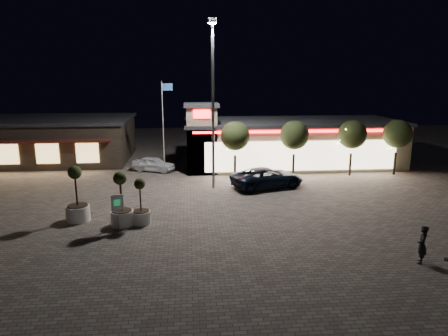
{
  "coord_description": "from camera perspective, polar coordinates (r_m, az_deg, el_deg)",
  "views": [
    {
      "loc": [
        0.21,
        -21.47,
        8.39
      ],
      "look_at": [
        2.63,
        6.0,
        2.03
      ],
      "focal_mm": 32.0,
      "sensor_mm": 36.0,
      "label": 1
    }
  ],
  "objects": [
    {
      "name": "planter_left",
      "position": [
        25.16,
        -20.21,
        -4.84
      ],
      "size": [
        1.36,
        1.36,
        3.34
      ],
      "color": "silver",
      "rests_on": "ground"
    },
    {
      "name": "planter_right",
      "position": [
        23.74,
        -11.79,
        -5.84
      ],
      "size": [
        1.1,
        1.1,
        2.71
      ],
      "color": "silver",
      "rests_on": "ground"
    },
    {
      "name": "pickup_truck",
      "position": [
        30.83,
        6.22,
        -1.37
      ],
      "size": [
        6.12,
        4.09,
        1.56
      ],
      "primitive_type": "imported",
      "rotation": [
        0.0,
        0.0,
        1.86
      ],
      "color": "black",
      "rests_on": "ground"
    },
    {
      "name": "string_tree_d",
      "position": [
        37.34,
        23.54,
        4.48
      ],
      "size": [
        2.42,
        2.42,
        4.79
      ],
      "color": "#332319",
      "rests_on": "ground"
    },
    {
      "name": "restaurant_building",
      "position": [
        44.26,
        -23.77,
        3.8
      ],
      "size": [
        16.4,
        11.0,
        4.3
      ],
      "color": "#382D23",
      "rests_on": "ground"
    },
    {
      "name": "flagpole",
      "position": [
        34.73,
        -8.56,
        6.83
      ],
      "size": [
        0.95,
        0.1,
        8.0
      ],
      "color": "white",
      "rests_on": "ground"
    },
    {
      "name": "planter_mid",
      "position": [
        23.67,
        -14.4,
        -5.68
      ],
      "size": [
        1.29,
        1.29,
        3.17
      ],
      "color": "silver",
      "rests_on": "ground"
    },
    {
      "name": "retail_building",
      "position": [
        38.92,
        8.86,
        3.7
      ],
      "size": [
        20.4,
        8.4,
        6.1
      ],
      "color": "tan",
      "rests_on": "ground"
    },
    {
      "name": "white_sedan",
      "position": [
        36.45,
        -10.01,
        0.55
      ],
      "size": [
        4.18,
        2.79,
        1.32
      ],
      "primitive_type": "imported",
      "rotation": [
        0.0,
        0.0,
        1.22
      ],
      "color": "white",
      "rests_on": "ground"
    },
    {
      "name": "string_tree_b",
      "position": [
        33.98,
        10.04,
        4.63
      ],
      "size": [
        2.42,
        2.42,
        4.79
      ],
      "color": "#332319",
      "rests_on": "ground"
    },
    {
      "name": "valet_sign",
      "position": [
        22.9,
        -15.0,
        -5.19
      ],
      "size": [
        0.64,
        0.31,
        2.03
      ],
      "color": "gray",
      "rests_on": "ground"
    },
    {
      "name": "pedestrian",
      "position": [
        20.59,
        26.45,
        -9.78
      ],
      "size": [
        0.71,
        0.78,
        1.79
      ],
      "primitive_type": "imported",
      "rotation": [
        0.0,
        0.0,
        -2.12
      ],
      "color": "black",
      "rests_on": "ground"
    },
    {
      "name": "ground",
      "position": [
        23.05,
        -5.27,
        -8.41
      ],
      "size": [
        90.0,
        90.0,
        0.0
      ],
      "primitive_type": "plane",
      "color": "#695F55",
      "rests_on": "ground"
    },
    {
      "name": "string_tree_c",
      "position": [
        35.61,
        17.86,
        4.58
      ],
      "size": [
        2.42,
        2.42,
        4.79
      ],
      "color": "#332319",
      "rests_on": "ground"
    },
    {
      "name": "floodlight_pole",
      "position": [
        29.56,
        -1.59,
        10.33
      ],
      "size": [
        0.6,
        0.4,
        12.38
      ],
      "color": "gray",
      "rests_on": "ground"
    },
    {
      "name": "string_tree_a",
      "position": [
        33.05,
        1.61,
        4.59
      ],
      "size": [
        2.42,
        2.42,
        4.79
      ],
      "color": "#332319",
      "rests_on": "ground"
    }
  ]
}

